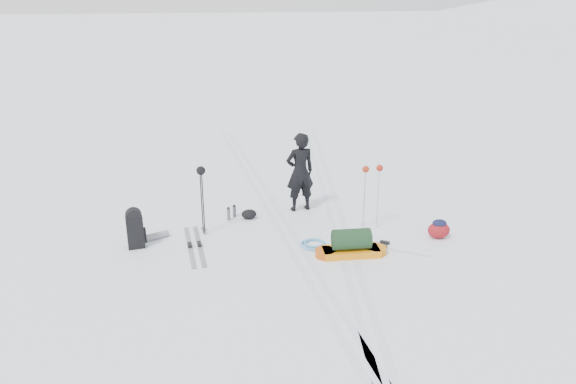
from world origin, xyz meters
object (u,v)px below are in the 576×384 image
(skier, at_px, (300,172))
(pulk_sled, at_px, (351,245))
(ski_poles_black, at_px, (201,179))
(expedition_rucksack, at_px, (138,229))

(skier, distance_m, pulk_sled, 2.63)
(ski_poles_black, bearing_deg, skier, 39.55)
(expedition_rucksack, relative_size, ski_poles_black, 0.55)
(pulk_sled, bearing_deg, skier, 104.80)
(skier, distance_m, expedition_rucksack, 3.84)
(skier, bearing_deg, ski_poles_black, 13.37)
(skier, xyz_separation_m, pulk_sled, (0.52, -2.48, -0.71))
(pulk_sled, distance_m, ski_poles_black, 3.30)
(expedition_rucksack, xyz_separation_m, ski_poles_black, (1.31, 0.37, 0.84))
(expedition_rucksack, bearing_deg, skier, 12.90)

